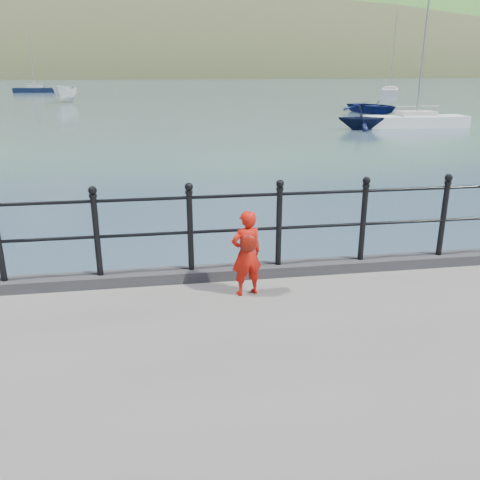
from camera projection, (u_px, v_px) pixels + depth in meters
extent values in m
plane|color=#2D4251|center=(234.00, 335.00, 7.48)|extent=(600.00, 600.00, 0.00)
cube|color=#28282B|center=(235.00, 272.00, 6.99)|extent=(60.00, 0.30, 0.15)
cylinder|color=black|center=(235.00, 230.00, 6.79)|extent=(18.00, 0.04, 0.04)
cylinder|color=black|center=(235.00, 196.00, 6.64)|extent=(18.00, 0.04, 0.04)
cylinder|color=black|center=(97.00, 237.00, 6.52)|extent=(0.08, 0.08, 1.05)
sphere|color=black|center=(92.00, 190.00, 6.32)|extent=(0.11, 0.11, 0.11)
cylinder|color=black|center=(190.00, 232.00, 6.70)|extent=(0.08, 0.08, 1.05)
sphere|color=black|center=(189.00, 187.00, 6.50)|extent=(0.11, 0.11, 0.11)
cylinder|color=black|center=(279.00, 228.00, 6.88)|extent=(0.08, 0.08, 1.05)
sphere|color=black|center=(280.00, 184.00, 6.68)|extent=(0.11, 0.11, 0.11)
cylinder|color=black|center=(363.00, 224.00, 7.06)|extent=(0.08, 0.08, 1.05)
sphere|color=black|center=(367.00, 181.00, 6.86)|extent=(0.11, 0.11, 0.11)
cylinder|color=black|center=(443.00, 220.00, 7.24)|extent=(0.08, 0.08, 1.05)
sphere|color=black|center=(449.00, 178.00, 7.04)|extent=(0.11, 0.11, 0.11)
ellipsoid|color=#333A21|center=(212.00, 118.00, 197.58)|extent=(400.00, 100.00, 88.00)
ellipsoid|color=#387026|center=(277.00, 129.00, 263.43)|extent=(600.00, 180.00, 156.00)
cube|color=silver|center=(52.00, 68.00, 170.36)|extent=(9.00, 6.00, 6.00)
cube|color=#4C4744|center=(51.00, 56.00, 169.06)|extent=(9.50, 6.50, 2.00)
cube|color=silver|center=(122.00, 68.00, 173.77)|extent=(9.00, 6.00, 6.00)
cube|color=#4C4744|center=(121.00, 56.00, 172.48)|extent=(9.50, 6.50, 2.00)
cube|color=silver|center=(210.00, 68.00, 178.23)|extent=(9.00, 6.00, 6.00)
cube|color=#4C4744|center=(209.00, 56.00, 176.93)|extent=(9.50, 6.50, 2.00)
cube|color=silver|center=(284.00, 68.00, 182.24)|extent=(9.00, 6.00, 6.00)
cube|color=#4C4744|center=(285.00, 56.00, 180.94)|extent=(9.50, 6.50, 2.00)
imported|color=red|center=(247.00, 253.00, 6.31)|extent=(0.45, 0.36, 1.10)
ellipsoid|color=red|center=(248.00, 243.00, 6.13)|extent=(0.22, 0.11, 0.23)
imported|color=#121B4F|center=(373.00, 107.00, 42.58)|extent=(5.17, 6.00, 1.05)
imported|color=white|center=(66.00, 94.00, 54.58)|extent=(2.58, 5.06, 1.86)
imported|color=black|center=(361.00, 118.00, 31.24)|extent=(3.30, 3.03, 1.46)
cube|color=beige|center=(390.00, 92.00, 72.26)|extent=(5.48, 8.17, 0.90)
cube|color=beige|center=(390.00, 88.00, 72.09)|extent=(2.60, 3.19, 0.50)
cylinder|color=#A5A5A8|center=(394.00, 50.00, 70.43)|extent=(0.10, 0.10, 10.32)
cylinder|color=#A5A5A8|center=(390.00, 84.00, 71.91)|extent=(1.64, 3.27, 0.06)
cube|color=white|center=(415.00, 123.00, 32.93)|extent=(6.63, 1.92, 0.90)
cube|color=beige|center=(416.00, 115.00, 32.76)|extent=(2.33, 1.31, 0.50)
cylinder|color=#A5A5A8|center=(424.00, 49.00, 31.46)|extent=(0.10, 0.10, 8.13)
cylinder|color=#A5A5A8|center=(417.00, 106.00, 32.59)|extent=(2.97, 0.10, 0.06)
cube|color=black|center=(35.00, 91.00, 75.14)|extent=(6.05, 2.29, 0.90)
cube|color=beige|center=(35.00, 87.00, 74.98)|extent=(2.17, 1.44, 0.50)
cylinder|color=#A5A5A8|center=(31.00, 61.00, 73.77)|extent=(0.10, 0.10, 7.53)
cylinder|color=#A5A5A8|center=(34.00, 84.00, 74.80)|extent=(2.66, 0.27, 0.06)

